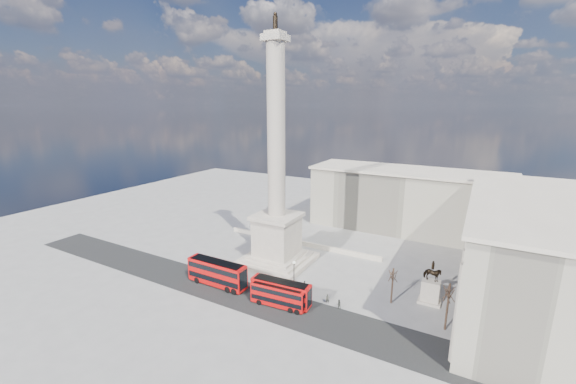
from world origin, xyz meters
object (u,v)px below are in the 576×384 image
(equestrian_statue, at_px, (431,288))
(pedestrian_walking, at_px, (328,299))
(red_bus_b, at_px, (279,295))
(pedestrian_standing, at_px, (339,304))
(pedestrian_crossing, at_px, (305,285))
(red_bus_a, at_px, (218,273))
(red_bus_c, at_px, (281,292))
(nelsons_column, at_px, (277,205))
(victorian_lamp, at_px, (294,274))

(equestrian_statue, relative_size, pedestrian_walking, 4.50)
(red_bus_b, relative_size, pedestrian_standing, 5.89)
(pedestrian_walking, xyz_separation_m, pedestrian_crossing, (-5.64, 2.54, -0.03))
(pedestrian_walking, height_order, pedestrian_crossing, pedestrian_walking)
(red_bus_a, xyz_separation_m, pedestrian_walking, (20.56, 4.23, -1.70))
(red_bus_a, height_order, red_bus_b, red_bus_a)
(red_bus_c, bearing_deg, pedestrian_standing, 16.16)
(nelsons_column, distance_m, red_bus_a, 18.24)
(nelsons_column, distance_m, pedestrian_crossing, 17.66)
(red_bus_c, bearing_deg, pedestrian_crossing, 74.71)
(red_bus_b, bearing_deg, pedestrian_crossing, 75.79)
(nelsons_column, xyz_separation_m, victorian_lamp, (9.22, -9.51, -9.33))
(nelsons_column, xyz_separation_m, red_bus_b, (9.20, -14.88, -10.87))
(red_bus_b, bearing_deg, red_bus_a, 173.06)
(equestrian_statue, height_order, pedestrian_walking, equestrian_statue)
(red_bus_a, xyz_separation_m, equestrian_statue, (35.82, 13.11, 0.11))
(nelsons_column, bearing_deg, pedestrian_walking, -32.13)
(victorian_lamp, distance_m, pedestrian_walking, 7.40)
(red_bus_a, bearing_deg, victorian_lamp, 19.07)
(red_bus_a, xyz_separation_m, red_bus_b, (13.68, -0.55, -0.52))
(pedestrian_standing, bearing_deg, nelsons_column, -67.73)
(equestrian_statue, relative_size, pedestrian_standing, 4.68)
(red_bus_a, relative_size, red_bus_c, 1.14)
(victorian_lamp, relative_size, pedestrian_walking, 3.53)
(red_bus_a, height_order, victorian_lamp, victorian_lamp)
(nelsons_column, xyz_separation_m, red_bus_a, (-4.48, -14.33, -10.35))
(nelsons_column, distance_m, pedestrian_walking, 22.48)
(victorian_lamp, relative_size, pedestrian_crossing, 3.65)
(pedestrian_crossing, bearing_deg, nelsons_column, 7.14)
(pedestrian_crossing, bearing_deg, pedestrian_standing, -158.23)
(red_bus_b, xyz_separation_m, victorian_lamp, (0.02, 5.37, 1.54))
(red_bus_a, xyz_separation_m, pedestrian_crossing, (14.92, 6.78, -1.73))
(nelsons_column, bearing_deg, red_bus_a, -107.37)
(red_bus_b, height_order, equestrian_statue, equestrian_statue)
(red_bus_a, height_order, red_bus_c, red_bus_a)
(red_bus_c, xyz_separation_m, pedestrian_crossing, (1.27, 6.45, -1.39))
(nelsons_column, xyz_separation_m, pedestrian_crossing, (10.43, -7.55, -12.08))
(nelsons_column, distance_m, equestrian_statue, 33.00)
(pedestrian_crossing, bearing_deg, victorian_lamp, 101.24)
(red_bus_c, relative_size, pedestrian_walking, 6.15)
(red_bus_a, bearing_deg, equestrian_statue, 19.80)
(red_bus_b, bearing_deg, victorian_lamp, 85.14)
(red_bus_b, distance_m, pedestrian_walking, 8.46)
(red_bus_b, height_order, pedestrian_crossing, red_bus_b)
(red_bus_b, height_order, red_bus_c, red_bus_c)
(nelsons_column, relative_size, pedestrian_standing, 30.05)
(red_bus_c, relative_size, pedestrian_standing, 6.40)
(pedestrian_walking, bearing_deg, victorian_lamp, 161.42)
(pedestrian_crossing, bearing_deg, red_bus_a, 67.47)
(red_bus_a, bearing_deg, red_bus_b, -2.59)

